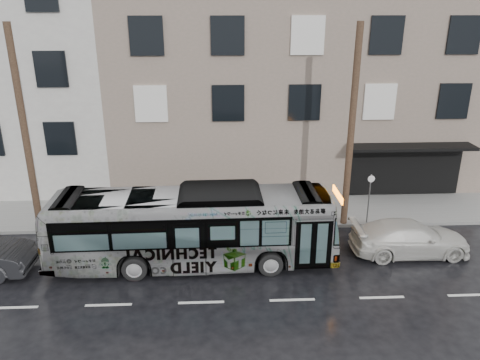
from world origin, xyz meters
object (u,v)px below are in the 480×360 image
object	(u,v)px
utility_pole_front	(351,130)
utility_pole_rear	(25,133)
bus	(193,227)
sign_post	(369,199)
white_sedan	(410,238)

from	to	relation	value
utility_pole_front	utility_pole_rear	xyz separation A→B (m)	(-14.00, 0.00, 0.00)
bus	sign_post	bearing A→B (deg)	-70.09
utility_pole_rear	sign_post	world-z (taller)	utility_pole_rear
bus	utility_pole_front	bearing A→B (deg)	-67.10
white_sedan	utility_pole_front	bearing A→B (deg)	36.34
utility_pole_front	bus	bearing A→B (deg)	-156.11
utility_pole_rear	sign_post	bearing A→B (deg)	0.00
utility_pole_rear	bus	xyz separation A→B (m)	(7.12, -3.05, -3.09)
utility_pole_front	sign_post	world-z (taller)	utility_pole_front
bus	white_sedan	size ratio (longest dim) A/B	2.31
utility_pole_rear	bus	distance (m)	8.34
utility_pole_rear	bus	bearing A→B (deg)	-23.16
utility_pole_rear	utility_pole_front	bearing A→B (deg)	0.00
bus	white_sedan	world-z (taller)	bus
sign_post	white_sedan	world-z (taller)	sign_post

